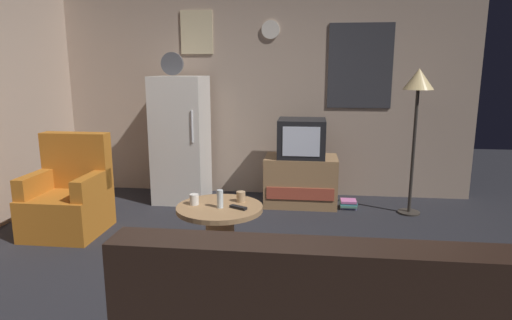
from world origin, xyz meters
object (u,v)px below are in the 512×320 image
object	(u,v)px
crt_tv	(302,138)
wine_glass	(220,199)
standing_lamp	(418,91)
book_stack	(348,204)
remote_control	(238,207)
mug_ceramic_tan	(241,197)
coffee_table	(220,233)
tv_stand	(301,181)
mug_ceramic_white	(194,199)
fridge	(181,139)
armchair	(69,198)

from	to	relation	value
crt_tv	wine_glass	world-z (taller)	crt_tv
standing_lamp	book_stack	distance (m)	1.46
standing_lamp	remote_control	size ratio (longest dim) A/B	10.60
mug_ceramic_tan	book_stack	bearing A→B (deg)	53.16
book_stack	remote_control	bearing A→B (deg)	-123.18
crt_tv	coffee_table	bearing A→B (deg)	-111.54
tv_stand	standing_lamp	distance (m)	1.63
wine_glass	mug_ceramic_white	xyz separation A→B (m)	(-0.23, 0.06, -0.03)
mug_ceramic_tan	wine_glass	bearing A→B (deg)	-128.65
fridge	mug_ceramic_white	size ratio (longest dim) A/B	19.67
mug_ceramic_tan	book_stack	xyz separation A→B (m)	(1.04, 1.39, -0.46)
mug_ceramic_white	armchair	xyz separation A→B (m)	(-1.39, 0.46, -0.18)
tv_stand	standing_lamp	size ratio (longest dim) A/B	0.53
tv_stand	mug_ceramic_white	xyz separation A→B (m)	(-0.86, -1.61, 0.23)
tv_stand	book_stack	bearing A→B (deg)	-10.41
fridge	standing_lamp	size ratio (longest dim) A/B	1.11
coffee_table	book_stack	world-z (taller)	coffee_table
standing_lamp	mug_ceramic_tan	size ratio (longest dim) A/B	17.67
fridge	coffee_table	size ratio (longest dim) A/B	2.46
mug_ceramic_white	book_stack	world-z (taller)	mug_ceramic_white
wine_glass	book_stack	bearing A→B (deg)	52.95
remote_control	book_stack	xyz separation A→B (m)	(1.03, 1.58, -0.43)
remote_control	standing_lamp	bearing A→B (deg)	69.28
coffee_table	wine_glass	size ratio (longest dim) A/B	4.80
crt_tv	wine_glass	xyz separation A→B (m)	(-0.63, -1.67, -0.25)
wine_glass	standing_lamp	bearing A→B (deg)	38.72
tv_stand	mug_ceramic_white	world-z (taller)	tv_stand
coffee_table	wine_glass	distance (m)	0.31
mug_ceramic_white	wine_glass	bearing A→B (deg)	-13.53
tv_stand	armchair	size ratio (longest dim) A/B	0.87
mug_ceramic_tan	book_stack	world-z (taller)	mug_ceramic_tan
mug_ceramic_white	tv_stand	bearing A→B (deg)	61.94
remote_control	armchair	world-z (taller)	armchair
remote_control	wine_glass	bearing A→B (deg)	-155.92
fridge	remote_control	size ratio (longest dim) A/B	11.80
coffee_table	mug_ceramic_white	xyz separation A→B (m)	(-0.22, 0.01, 0.28)
mug_ceramic_tan	armchair	distance (m)	1.81
standing_lamp	crt_tv	bearing A→B (deg)	171.09
fridge	book_stack	bearing A→B (deg)	-3.58
crt_tv	remote_control	xyz separation A→B (m)	(-0.48, -1.68, -0.31)
wine_glass	mug_ceramic_tan	size ratio (longest dim) A/B	1.67
mug_ceramic_white	standing_lamp	bearing A→B (deg)	34.42
fridge	coffee_table	world-z (taller)	fridge
coffee_table	mug_ceramic_tan	distance (m)	0.35
armchair	standing_lamp	bearing A→B (deg)	15.47
crt_tv	standing_lamp	xyz separation A→B (m)	(1.22, -0.19, 0.56)
coffee_table	wine_glass	xyz separation A→B (m)	(0.01, -0.04, 0.31)
crt_tv	wine_glass	bearing A→B (deg)	-110.62
standing_lamp	coffee_table	bearing A→B (deg)	-142.30
tv_stand	armchair	world-z (taller)	armchair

